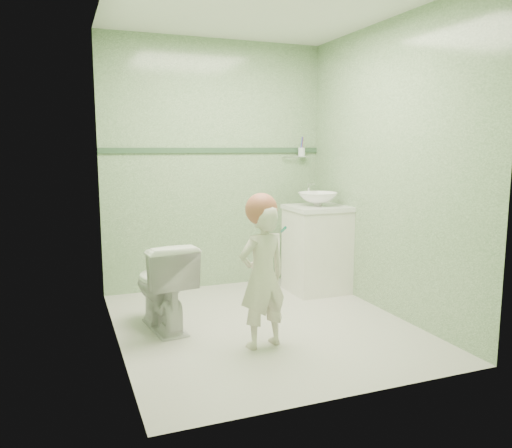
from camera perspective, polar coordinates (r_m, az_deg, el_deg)
name	(u,v)px	position (r m, az deg, el deg)	size (l,w,h in m)	color
ground	(263,325)	(4.06, 0.78, -11.25)	(2.50, 2.50, 0.00)	beige
room_shell	(263,172)	(3.82, 0.82, 5.92)	(2.50, 2.54, 2.40)	gray
trim_stripe	(216,150)	(4.99, -4.56, 8.26)	(2.20, 0.02, 0.05)	#345539
vanity	(317,250)	(4.91, 6.85, -2.95)	(0.52, 0.50, 0.80)	white
counter	(318,208)	(4.84, 6.94, 1.81)	(0.54, 0.52, 0.04)	white
basin	(318,199)	(4.83, 6.96, 2.80)	(0.37, 0.37, 0.13)	white
faucet	(309,189)	(4.99, 5.97, 3.92)	(0.03, 0.13, 0.18)	silver
cup_holder	(301,152)	(5.26, 5.07, 8.06)	(0.26, 0.07, 0.21)	silver
toilet	(163,285)	(3.95, -10.44, -6.78)	(0.38, 0.67, 0.68)	white
toddler	(263,277)	(3.50, 0.75, -5.95)	(0.36, 0.24, 1.00)	silver
hair_cap	(261,209)	(3.44, 0.61, 1.67)	(0.22, 0.22, 0.22)	#AA5B43
teal_toothbrush	(282,229)	(3.37, 2.97, -0.55)	(0.11, 0.14, 0.08)	#0F8475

